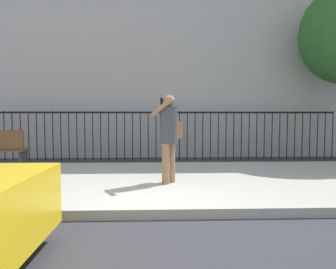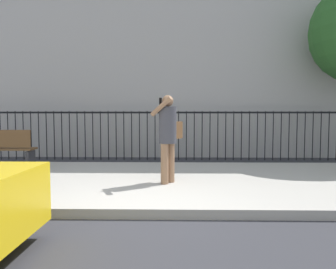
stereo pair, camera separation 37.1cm
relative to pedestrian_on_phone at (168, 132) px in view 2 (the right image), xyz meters
name	(u,v)px [view 2 (the right image)]	position (x,y,z in m)	size (l,w,h in m)	color
ground_plane	(139,220)	(-0.39, -1.75, -1.14)	(60.00, 60.00, 0.00)	#333338
sidewalk	(151,182)	(-0.39, 0.45, -1.07)	(28.00, 4.40, 0.15)	#B2ADA3
building_facade	(162,27)	(-0.39, 6.75, 3.82)	(28.00, 4.00, 9.94)	#BCB7B2
iron_fence	(159,129)	(-0.39, 4.15, -0.12)	(12.03, 0.04, 1.60)	black
pedestrian_on_phone	(168,132)	(0.00, 0.00, 0.00)	(0.64, 0.72, 1.71)	#936B4C
street_bench	(2,147)	(-4.31, 1.83, -0.49)	(1.60, 0.45, 0.95)	brown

